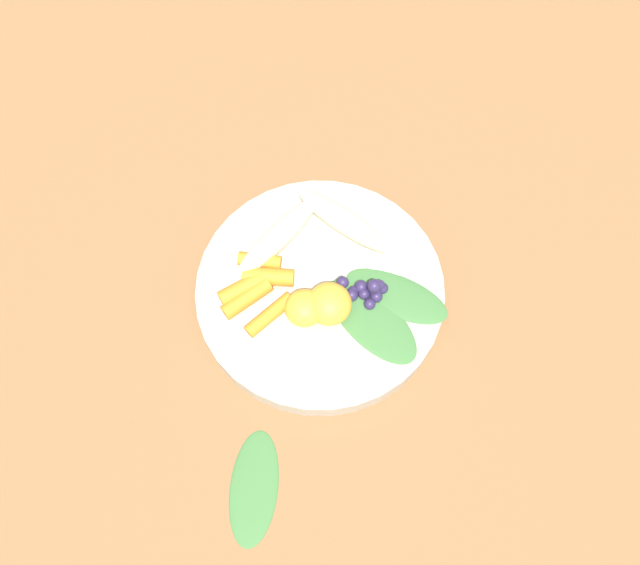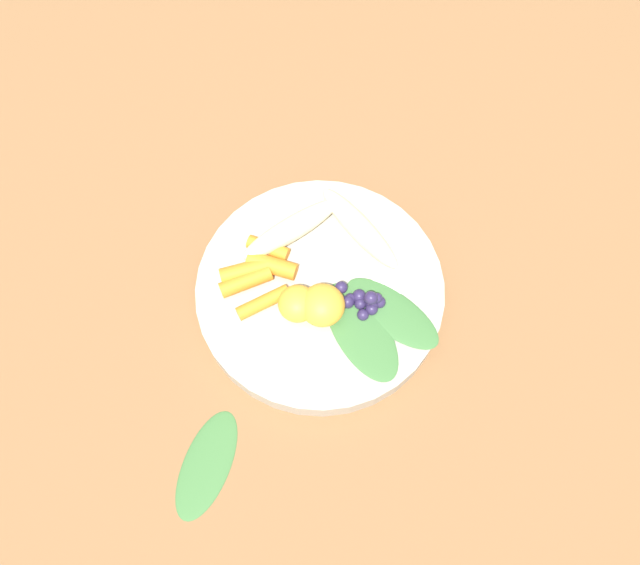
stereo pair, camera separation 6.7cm
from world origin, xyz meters
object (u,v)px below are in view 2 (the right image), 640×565
at_px(banana_peeled_right, 359,228).
at_px(orange_segment_near, 322,305).
at_px(banana_peeled_left, 291,229).
at_px(kale_leaf_stray, 207,464).
at_px(bowl, 320,292).

distance_m(banana_peeled_right, orange_segment_near, 0.10).
distance_m(banana_peeled_left, banana_peeled_right, 0.07).
relative_size(banana_peeled_right, orange_segment_near, 2.65).
relative_size(orange_segment_near, kale_leaf_stray, 0.42).
bearing_deg(orange_segment_near, bowl, -165.50).
height_order(orange_segment_near, kale_leaf_stray, orange_segment_near).
bearing_deg(kale_leaf_stray, banana_peeled_right, 166.55).
xyz_separation_m(banana_peeled_left, orange_segment_near, (0.08, 0.05, 0.00)).
relative_size(bowl, banana_peeled_left, 2.15).
height_order(banana_peeled_left, banana_peeled_right, same).
xyz_separation_m(banana_peeled_left, banana_peeled_right, (-0.01, 0.07, 0.00)).
xyz_separation_m(bowl, orange_segment_near, (0.03, 0.01, 0.03)).
bearing_deg(orange_segment_near, banana_peeled_left, -149.98).
relative_size(banana_peeled_right, kale_leaf_stray, 1.11).
height_order(bowl, orange_segment_near, orange_segment_near).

